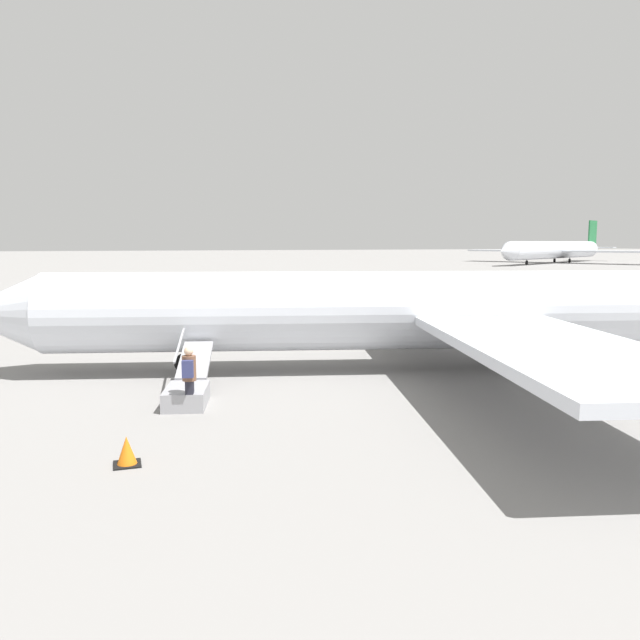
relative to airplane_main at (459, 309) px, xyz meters
name	(u,v)px	position (x,y,z in m)	size (l,w,h in m)	color
ground_plane	(429,369)	(0.96, -0.24, -2.10)	(600.00, 600.00, 0.00)	gray
airplane_main	(459,309)	(0.00, 0.00, 0.00)	(32.06, 24.80, 7.03)	silver
airplane_far_left	(556,250)	(-76.12, -88.63, 0.65)	(45.71, 36.52, 9.26)	silver
boarding_stairs	(188,388)	(9.46, 1.61, -1.72)	(1.95, 4.14, 1.73)	#99999E
passenger	(189,375)	(9.57, 2.81, -1.10)	(0.40, 0.56, 1.74)	#23232D
traffic_cone_near_stairs	(127,452)	(11.21, 6.27, -1.83)	(0.53, 0.53, 0.59)	black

